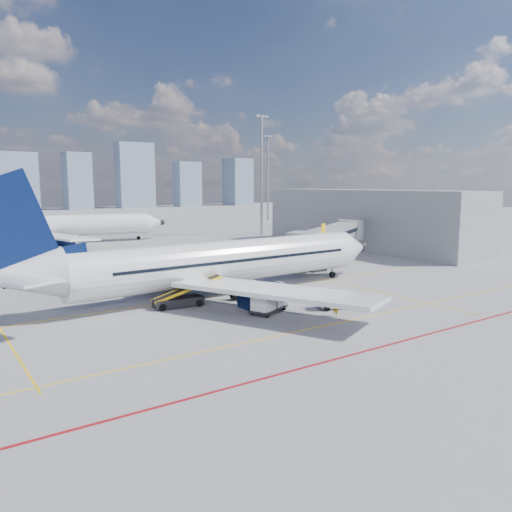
{
  "coord_description": "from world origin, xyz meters",
  "views": [
    {
      "loc": [
        -24.79,
        -34.06,
        10.97
      ],
      "look_at": [
        2.55,
        5.67,
        4.0
      ],
      "focal_mm": 35.0,
      "sensor_mm": 36.0,
      "label": 1
    }
  ],
  "objects_px": {
    "cargo_dolly": "(269,300)",
    "belt_loader": "(180,299)",
    "main_aircraft": "(213,264)",
    "baggage_tug": "(331,300)",
    "ramp_worker": "(336,307)",
    "second_aircraft": "(53,226)"
  },
  "relations": [
    {
      "from": "cargo_dolly",
      "to": "belt_loader",
      "type": "relative_size",
      "value": 0.64
    },
    {
      "from": "main_aircraft",
      "to": "cargo_dolly",
      "type": "xyz_separation_m",
      "value": [
        0.75,
        -8.36,
        -2.07
      ]
    },
    {
      "from": "baggage_tug",
      "to": "cargo_dolly",
      "type": "height_order",
      "value": "cargo_dolly"
    },
    {
      "from": "main_aircraft",
      "to": "cargo_dolly",
      "type": "bearing_deg",
      "value": -86.44
    },
    {
      "from": "belt_loader",
      "to": "main_aircraft",
      "type": "bearing_deg",
      "value": 31.61
    },
    {
      "from": "main_aircraft",
      "to": "cargo_dolly",
      "type": "relative_size",
      "value": 10.45
    },
    {
      "from": "main_aircraft",
      "to": "belt_loader",
      "type": "bearing_deg",
      "value": -156.89
    },
    {
      "from": "cargo_dolly",
      "to": "main_aircraft",
      "type": "bearing_deg",
      "value": 71.44
    },
    {
      "from": "baggage_tug",
      "to": "main_aircraft",
      "type": "bearing_deg",
      "value": 134.29
    },
    {
      "from": "belt_loader",
      "to": "ramp_worker",
      "type": "bearing_deg",
      "value": -40.8
    },
    {
      "from": "main_aircraft",
      "to": "ramp_worker",
      "type": "bearing_deg",
      "value": -70.75
    },
    {
      "from": "baggage_tug",
      "to": "cargo_dolly",
      "type": "bearing_deg",
      "value": 173.05
    },
    {
      "from": "main_aircraft",
      "to": "baggage_tug",
      "type": "distance_m",
      "value": 12.27
    },
    {
      "from": "cargo_dolly",
      "to": "belt_loader",
      "type": "bearing_deg",
      "value": 107.15
    },
    {
      "from": "main_aircraft",
      "to": "belt_loader",
      "type": "height_order",
      "value": "main_aircraft"
    },
    {
      "from": "cargo_dolly",
      "to": "ramp_worker",
      "type": "relative_size",
      "value": 2.74
    },
    {
      "from": "main_aircraft",
      "to": "second_aircraft",
      "type": "xyz_separation_m",
      "value": [
        -2.7,
        54.73,
        0.0
      ]
    },
    {
      "from": "second_aircraft",
      "to": "cargo_dolly",
      "type": "relative_size",
      "value": 9.89
    },
    {
      "from": "baggage_tug",
      "to": "ramp_worker",
      "type": "height_order",
      "value": "baggage_tug"
    },
    {
      "from": "main_aircraft",
      "to": "baggage_tug",
      "type": "relative_size",
      "value": 15.85
    },
    {
      "from": "second_aircraft",
      "to": "cargo_dolly",
      "type": "bearing_deg",
      "value": -77.8
    },
    {
      "from": "main_aircraft",
      "to": "second_aircraft",
      "type": "relative_size",
      "value": 1.06
    }
  ]
}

